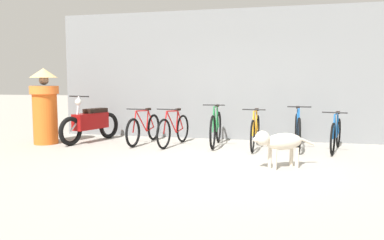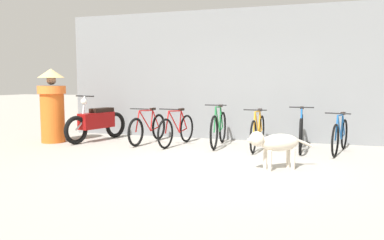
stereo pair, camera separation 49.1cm
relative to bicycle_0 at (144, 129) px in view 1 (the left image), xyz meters
name	(u,v)px [view 1 (the left image)]	position (x,y,z in m)	size (l,w,h in m)	color
ground_plane	(221,166)	(2.05, -1.90, -0.33)	(60.00, 60.00, 0.00)	#9E998E
shop_wall_back	(241,75)	(2.05, 1.14, 1.22)	(9.17, 0.20, 3.11)	slate
bicycle_0	(144,129)	(0.00, 0.00, 0.00)	(0.46, 1.67, 0.81)	black
bicycle_1	(174,130)	(0.73, -0.10, 0.01)	(0.46, 1.60, 0.83)	black
bicycle_2	(216,128)	(1.63, 0.08, 0.04)	(0.46, 1.67, 0.92)	black
bicycle_3	(255,131)	(2.49, -0.02, 0.02)	(0.46, 1.74, 0.85)	black
bicycle_4	(298,131)	(3.35, 0.08, 0.04)	(0.46, 1.69, 0.91)	black
bicycle_5	(336,134)	(4.09, -0.03, 0.01)	(0.52, 1.58, 0.82)	black
motorcycle	(91,123)	(-1.28, -0.07, 0.11)	(0.67, 1.83, 1.08)	black
stray_dog	(280,142)	(2.99, -1.85, 0.10)	(1.00, 0.72, 0.62)	beige
person_in_robes	(45,105)	(-2.13, -0.55, 0.54)	(0.87, 0.87, 1.69)	orange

